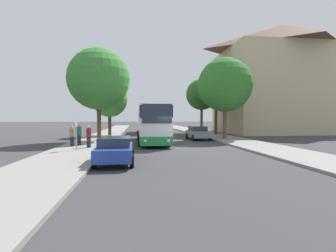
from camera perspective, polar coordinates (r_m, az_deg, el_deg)
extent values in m
plane|color=#38383A|center=(20.42, 1.39, -4.93)|extent=(300.00, 300.00, 0.00)
cube|color=gray|center=(20.61, -18.32, -4.74)|extent=(4.00, 120.00, 0.15)
cube|color=gray|center=(22.50, 19.36, -4.21)|extent=(4.00, 120.00, 0.15)
cube|color=#C6B28E|center=(45.64, 23.37, 6.75)|extent=(18.25, 13.86, 12.92)
pyramid|color=brown|center=(47.17, 23.50, 17.13)|extent=(18.25, 13.86, 4.16)
cube|color=#238942|center=(25.42, -3.50, -2.20)|extent=(2.55, 11.65, 0.70)
cube|color=silver|center=(25.37, -3.51, 0.18)|extent=(2.55, 11.65, 1.41)
cube|color=#232D3D|center=(25.37, -3.51, 2.85)|extent=(2.58, 11.42, 0.95)
cube|color=silver|center=(25.38, -3.52, 4.05)|extent=(2.50, 11.42, 0.12)
cube|color=#232D3D|center=(19.53, -2.44, 2.73)|extent=(2.26, 0.07, 1.45)
sphere|color=#F4EAC1|center=(19.53, -4.99, -3.29)|extent=(0.24, 0.24, 0.24)
sphere|color=#F4EAC1|center=(19.67, 0.13, -3.25)|extent=(0.24, 0.24, 0.24)
cylinder|color=black|center=(21.90, -6.21, -3.17)|extent=(0.30, 1.00, 1.00)
cylinder|color=black|center=(22.08, 0.32, -3.12)|extent=(0.30, 1.00, 1.00)
cylinder|color=black|center=(28.87, -6.43, -1.98)|extent=(0.30, 1.00, 1.00)
cylinder|color=black|center=(29.00, -1.46, -1.95)|extent=(0.30, 1.00, 1.00)
cube|color=gray|center=(41.37, -4.57, -0.67)|extent=(2.49, 10.90, 0.70)
cube|color=red|center=(41.34, -4.57, 0.85)|extent=(2.49, 10.90, 1.50)
cube|color=#232D3D|center=(41.34, -4.57, 2.55)|extent=(2.52, 10.69, 0.95)
cube|color=red|center=(41.35, -4.57, 3.29)|extent=(2.44, 10.69, 0.12)
cube|color=#232D3D|center=(35.86, -4.27, 2.43)|extent=(2.19, 0.07, 1.45)
sphere|color=#F4EAC1|center=(35.86, -5.62, -0.99)|extent=(0.24, 0.24, 0.24)
sphere|color=#F4EAC1|center=(35.93, -2.91, -0.98)|extent=(0.24, 0.24, 0.24)
cylinder|color=black|center=(38.09, -6.22, -1.07)|extent=(0.31, 1.00, 1.00)
cylinder|color=black|center=(38.18, -2.57, -1.06)|extent=(0.31, 1.00, 1.00)
cylinder|color=black|center=(44.61, -6.27, -0.66)|extent=(0.31, 1.00, 1.00)
cylinder|color=black|center=(44.69, -3.15, -0.65)|extent=(0.31, 1.00, 1.00)
cube|color=#233D9E|center=(14.12, -11.42, -5.44)|extent=(1.80, 4.50, 0.61)
cube|color=#232D3D|center=(13.88, -11.49, -3.34)|extent=(1.57, 2.34, 0.46)
cylinder|color=black|center=(15.61, -14.29, -5.91)|extent=(0.20, 0.62, 0.62)
cylinder|color=black|center=(15.50, -7.77, -5.92)|extent=(0.20, 0.62, 0.62)
cylinder|color=black|center=(12.89, -15.81, -7.54)|extent=(0.20, 0.62, 0.62)
cylinder|color=black|center=(12.75, -7.88, -7.59)|extent=(0.20, 0.62, 0.62)
cube|color=slate|center=(28.66, 6.55, -1.72)|extent=(2.01, 4.22, 0.66)
cube|color=#232D3D|center=(28.79, 6.46, -0.54)|extent=(1.70, 2.22, 0.51)
cylinder|color=black|center=(27.73, 9.09, -2.54)|extent=(0.23, 0.63, 0.62)
cylinder|color=black|center=(27.20, 5.46, -2.61)|extent=(0.23, 0.63, 0.62)
cylinder|color=black|center=(30.16, 7.53, -2.18)|extent=(0.23, 0.63, 0.62)
cylinder|color=black|center=(29.68, 4.17, -2.24)|extent=(0.23, 0.63, 0.62)
cylinder|color=gray|center=(19.23, -19.36, -1.54)|extent=(0.08, 0.08, 2.31)
cube|color=silver|center=(19.21, -19.38, 0.85)|extent=(0.03, 0.45, 0.60)
cylinder|color=#23232D|center=(20.61, -16.87, -3.41)|extent=(0.30, 0.30, 0.79)
cylinder|color=maroon|center=(20.56, -16.89, -1.39)|extent=(0.36, 0.36, 0.66)
sphere|color=tan|center=(20.54, -16.90, -0.17)|extent=(0.22, 0.22, 0.22)
cylinder|color=#23232D|center=(22.63, -18.76, -2.94)|extent=(0.30, 0.30, 0.82)
cylinder|color=#236656|center=(22.58, -18.78, -1.03)|extent=(0.36, 0.36, 0.68)
sphere|color=tan|center=(22.56, -18.79, 0.12)|extent=(0.22, 0.22, 0.22)
cylinder|color=#23232D|center=(21.89, -20.16, -3.18)|extent=(0.30, 0.30, 0.76)
cylinder|color=olive|center=(21.85, -20.18, -1.35)|extent=(0.36, 0.36, 0.64)
sphere|color=tan|center=(21.83, -20.19, -0.25)|extent=(0.21, 0.21, 0.21)
cylinder|color=#513D23|center=(26.88, -14.78, 1.00)|extent=(0.40, 0.40, 3.79)
sphere|color=#387F33|center=(27.16, -14.85, 9.86)|extent=(6.11, 6.11, 6.11)
cylinder|color=#47331E|center=(34.39, -12.57, 0.43)|extent=(0.40, 0.40, 2.90)
sphere|color=#428938|center=(34.46, -12.60, 5.67)|extent=(4.52, 4.52, 4.52)
cylinder|color=brown|center=(29.11, 12.24, 0.90)|extent=(0.40, 0.40, 3.62)
sphere|color=#2D7028|center=(29.33, 12.29, 8.76)|extent=(5.85, 5.85, 5.85)
cylinder|color=brown|center=(41.75, 7.31, 1.50)|extent=(0.40, 0.40, 4.10)
sphere|color=#286023|center=(41.92, 7.33, 6.83)|extent=(4.92, 4.92, 4.92)
cylinder|color=#47331E|center=(36.36, 10.38, 1.65)|extent=(0.40, 0.40, 4.34)
sphere|color=#286023|center=(36.59, 10.42, 8.15)|extent=(5.27, 5.27, 5.27)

